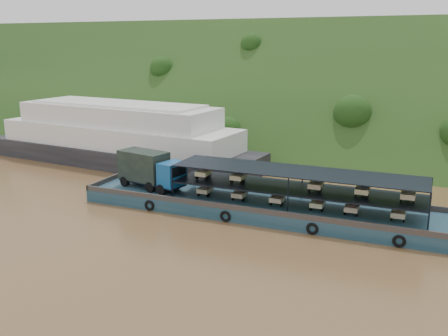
% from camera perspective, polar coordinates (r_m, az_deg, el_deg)
% --- Properties ---
extents(ground, '(160.00, 160.00, 0.00)m').
position_cam_1_polar(ground, '(49.49, 0.77, -4.59)').
color(ground, brown).
rests_on(ground, ground).
extents(hillside, '(140.00, 39.60, 39.60)m').
position_cam_1_polar(hillside, '(82.89, 10.26, 2.81)').
color(hillside, '#1D3A15').
rests_on(hillside, ground).
extents(cargo_barge, '(35.00, 7.18, 5.00)m').
position_cam_1_polar(cargo_barge, '(48.18, 2.42, -3.57)').
color(cargo_barge, '#123242').
rests_on(cargo_barge, ground).
extents(passenger_ferry, '(41.20, 13.93, 8.19)m').
position_cam_1_polar(passenger_ferry, '(69.20, -11.93, 3.52)').
color(passenger_ferry, black).
rests_on(passenger_ferry, ground).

